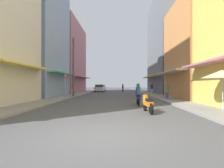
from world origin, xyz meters
TOP-DOWN VIEW (x-y plane):
  - ground_plane at (0.00, 21.81)m, footprint 113.54×113.54m
  - sidewalk_left at (-5.47, 21.81)m, footprint 2.05×59.61m
  - sidewalk_right at (5.47, 21.81)m, footprint 2.05×59.61m
  - building_left_mid at (-9.49, 16.08)m, footprint 7.05×8.58m
  - building_left_far at (-9.49, 27.11)m, footprint 7.05×12.27m
  - building_right_mid at (9.49, 13.97)m, footprint 7.05×8.52m
  - building_right_far at (9.49, 25.27)m, footprint 7.05×12.64m
  - motorbike_white at (1.47, 31.13)m, footprint 0.57×1.80m
  - motorbike_blue at (1.98, 7.70)m, footprint 0.55×1.81m
  - motorbike_red at (-3.07, 38.53)m, footprint 0.63×1.79m
  - motorbike_orange at (2.13, 4.42)m, footprint 0.55×1.81m
  - parked_car at (-3.08, 30.31)m, footprint 2.15×4.25m
  - pedestrian_crossing at (5.26, 12.23)m, footprint 0.34×0.34m
  - pedestrian_far at (5.80, 22.96)m, footprint 0.44×0.44m
  - pedestrian_midway at (-5.30, 17.87)m, footprint 0.34×0.34m
  - vendor_umbrella at (6.03, 4.36)m, footprint 2.13×2.13m
  - utility_pole at (-4.70, 15.42)m, footprint 0.20×1.20m
  - street_sign_no_entry at (-4.60, 12.04)m, footprint 0.07×0.60m

SIDE VIEW (x-z plane):
  - ground_plane at x=0.00m, z-range 0.00..0.00m
  - sidewalk_left at x=-5.47m, z-range 0.00..0.12m
  - sidewalk_right at x=5.47m, z-range 0.00..0.12m
  - motorbike_red at x=-3.07m, z-range 0.02..0.99m
  - motorbike_orange at x=2.13m, z-range 0.02..0.99m
  - motorbike_white at x=1.47m, z-range -0.09..1.49m
  - motorbike_blue at x=1.98m, z-range -0.09..1.49m
  - parked_car at x=-3.08m, z-range 0.01..1.46m
  - pedestrian_crossing at x=5.26m, z-range 0.00..1.60m
  - pedestrian_midway at x=-5.30m, z-range 0.00..1.70m
  - pedestrian_far at x=5.80m, z-range 0.11..1.85m
  - street_sign_no_entry at x=-4.60m, z-range 0.39..3.04m
  - vendor_umbrella at x=6.03m, z-range 0.91..3.19m
  - utility_pole at x=-4.70m, z-range 0.08..7.04m
  - building_right_mid at x=9.49m, z-range 0.00..10.15m
  - building_left_far at x=-9.49m, z-range -0.01..12.54m
  - building_right_far at x=9.49m, z-range -0.01..15.97m
  - building_left_mid at x=-9.49m, z-range -0.01..16.91m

